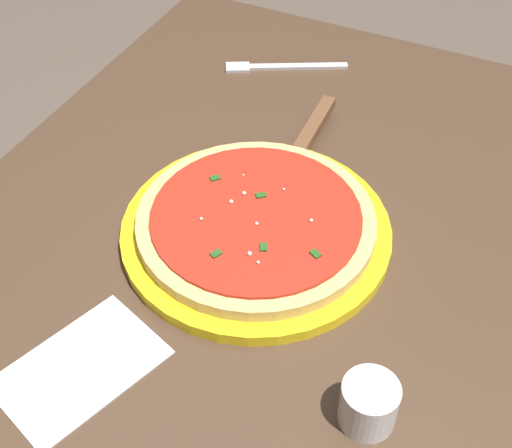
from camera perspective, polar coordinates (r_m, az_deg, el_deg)
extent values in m
cube|color=black|center=(1.47, -3.17, 3.18)|extent=(0.06, 0.06, 0.70)
cube|color=#473323|center=(0.84, 3.20, -1.81)|extent=(0.96, 0.82, 0.03)
cylinder|color=yellow|center=(0.83, 0.00, -0.60)|extent=(0.31, 0.31, 0.02)
cylinder|color=#DBB26B|center=(0.82, 0.00, 0.16)|extent=(0.28, 0.28, 0.02)
cylinder|color=red|center=(0.81, 0.00, 0.66)|extent=(0.24, 0.24, 0.00)
sphere|color=#EFEACC|center=(0.77, -0.52, -2.38)|extent=(0.01, 0.01, 0.01)
sphere|color=#EFEACC|center=(0.81, 4.53, 0.43)|extent=(0.00, 0.00, 0.00)
sphere|color=#EFEACC|center=(0.84, 2.24, 2.80)|extent=(0.00, 0.00, 0.00)
sphere|color=#EFEACC|center=(0.82, -2.00, 1.80)|extent=(0.01, 0.01, 0.01)
sphere|color=#EFEACC|center=(0.76, 0.17, -3.09)|extent=(0.00, 0.00, 0.00)
sphere|color=#EFEACC|center=(0.86, -1.02, 3.94)|extent=(0.00, 0.00, 0.00)
sphere|color=#EFEACC|center=(0.83, -0.96, 2.49)|extent=(0.00, 0.00, 0.00)
sphere|color=#EFEACC|center=(0.81, -4.41, 0.42)|extent=(0.00, 0.00, 0.00)
sphere|color=#EFEACC|center=(0.80, 0.06, 0.03)|extent=(0.00, 0.00, 0.00)
cube|color=#23561E|center=(0.83, 0.40, 2.32)|extent=(0.01, 0.01, 0.00)
cube|color=#23561E|center=(0.77, 0.59, -1.85)|extent=(0.01, 0.01, 0.00)
cube|color=#23561E|center=(0.77, -3.22, -2.39)|extent=(0.01, 0.01, 0.00)
cube|color=#23561E|center=(0.86, -3.29, 3.70)|extent=(0.01, 0.01, 0.00)
cube|color=#23561E|center=(0.77, 4.78, -2.39)|extent=(0.01, 0.01, 0.00)
cube|color=silver|center=(0.88, 2.20, 3.51)|extent=(0.09, 0.07, 0.00)
cube|color=brown|center=(0.96, 4.64, 7.77)|extent=(0.13, 0.02, 0.01)
cylinder|color=silver|center=(0.68, 9.01, -14.03)|extent=(0.05, 0.05, 0.05)
cube|color=white|center=(0.74, -13.89, -11.14)|extent=(0.18, 0.15, 0.00)
cube|color=silver|center=(1.11, 3.43, 12.48)|extent=(0.08, 0.14, 0.00)
cube|color=silver|center=(1.11, -1.48, 12.42)|extent=(0.04, 0.04, 0.00)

